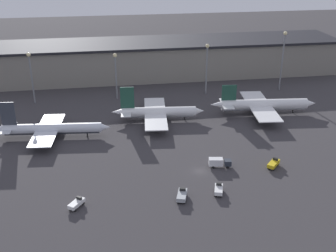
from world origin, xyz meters
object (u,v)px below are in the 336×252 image
(airplane_1, at_px, (158,112))
(service_vehicle_2, at_px, (219,189))
(service_vehicle_0, at_px, (182,195))
(service_vehicle_1, at_px, (274,164))
(airplane_0, at_px, (51,129))
(service_vehicle_3, at_px, (77,203))
(airplane_2, at_px, (263,105))
(service_vehicle_4, at_px, (219,162))

(airplane_1, distance_m, service_vehicle_2, 56.52)
(service_vehicle_0, bearing_deg, service_vehicle_1, -50.66)
(service_vehicle_2, bearing_deg, service_vehicle_1, -43.86)
(airplane_0, bearing_deg, service_vehicle_3, -71.07)
(airplane_1, height_order, airplane_2, airplane_1)
(airplane_1, xyz_separation_m, service_vehicle_2, (10.29, -55.53, -2.26))
(airplane_1, bearing_deg, service_vehicle_4, -64.88)
(service_vehicle_3, relative_size, service_vehicle_4, 0.74)
(service_vehicle_1, bearing_deg, airplane_1, 78.99)
(service_vehicle_2, bearing_deg, service_vehicle_0, 113.68)
(service_vehicle_2, bearing_deg, airplane_1, 27.46)
(service_vehicle_1, height_order, service_vehicle_2, service_vehicle_1)
(service_vehicle_2, distance_m, service_vehicle_3, 40.23)
(service_vehicle_4, bearing_deg, airplane_1, 118.59)
(airplane_1, height_order, service_vehicle_4, airplane_1)
(service_vehicle_1, relative_size, service_vehicle_4, 0.77)
(service_vehicle_1, bearing_deg, service_vehicle_4, 123.76)
(airplane_0, xyz_separation_m, service_vehicle_2, (51.26, -45.98, -2.10))
(airplane_2, distance_m, service_vehicle_2, 65.55)
(airplane_2, relative_size, service_vehicle_1, 7.79)
(service_vehicle_1, relative_size, service_vehicle_3, 1.04)
(service_vehicle_4, bearing_deg, airplane_0, 159.71)
(airplane_1, bearing_deg, airplane_2, 6.08)
(service_vehicle_0, height_order, service_vehicle_3, service_vehicle_0)
(airplane_1, bearing_deg, service_vehicle_3, -112.40)
(airplane_0, distance_m, airplane_1, 42.07)
(airplane_0, bearing_deg, service_vehicle_1, -19.40)
(service_vehicle_4, bearing_deg, service_vehicle_2, -96.51)
(airplane_2, height_order, service_vehicle_0, airplane_2)
(service_vehicle_1, relative_size, service_vehicle_2, 1.02)
(service_vehicle_4, bearing_deg, service_vehicle_3, -151.67)
(service_vehicle_0, relative_size, service_vehicle_4, 0.84)
(airplane_1, bearing_deg, service_vehicle_1, -48.22)
(airplane_2, relative_size, service_vehicle_4, 6.01)
(airplane_0, xyz_separation_m, service_vehicle_3, (11.03, -46.67, -2.12))
(service_vehicle_1, xyz_separation_m, service_vehicle_4, (-17.37, 2.78, 0.46))
(airplane_1, distance_m, service_vehicle_4, 43.26)
(airplane_2, xyz_separation_m, service_vehicle_2, (-34.18, -55.87, -2.60))
(service_vehicle_0, bearing_deg, airplane_2, -21.24)
(service_vehicle_1, xyz_separation_m, service_vehicle_3, (-61.72, -12.69, -0.04))
(airplane_2, xyz_separation_m, service_vehicle_4, (-30.05, -41.09, -2.12))
(service_vehicle_0, distance_m, service_vehicle_3, 29.23)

